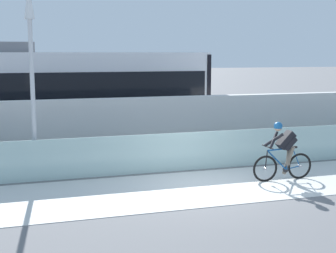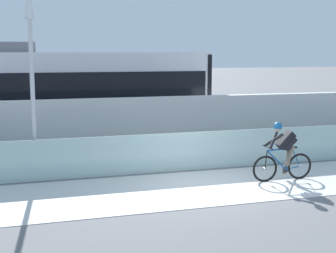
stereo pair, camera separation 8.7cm
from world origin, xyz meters
The scene contains 9 objects.
ground_plane centered at (0.00, 0.00, 0.00)m, with size 200.00×200.00×0.00m, color slate.
bike_path_deck centered at (0.00, 0.00, 0.01)m, with size 32.00×3.20×0.01m, color silver.
glass_parapet centered at (0.00, 1.85, 0.56)m, with size 32.00×0.05×1.13m, color silver.
concrete_barrier_wall centered at (0.00, 3.65, 1.01)m, with size 32.00×0.36×2.02m, color silver.
tram_rail_near centered at (0.00, 6.13, 0.00)m, with size 32.00×0.08×0.01m, color #595654.
tram_rail_far centered at (0.00, 7.57, 0.00)m, with size 32.00×0.08×0.01m, color #595654.
tram centered at (-3.24, 6.85, 1.89)m, with size 11.06×2.54×3.81m.
cyclist_on_bike centered at (2.15, 0.00, 0.78)m, with size 1.77×0.58×1.61m.
lamp_post_antenna centered at (-4.23, 2.15, 3.29)m, with size 0.28×0.28×5.20m.
Camera 1 is at (-4.55, -11.20, 3.39)m, focal length 51.42 mm.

